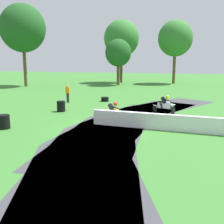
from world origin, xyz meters
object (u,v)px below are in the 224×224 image
object	(u,v)px
motorcycle_lead_white	(165,105)
tire_stack_mid_b	(4,122)
motorcycle_chase_yellow	(113,113)
tire_stack_mid_a	(61,106)
track_marshal	(68,94)
tire_stack_near	(105,99)
traffic_cone	(223,121)

from	to	relation	value
motorcycle_lead_white	tire_stack_mid_b	xyz separation A→B (m)	(-8.66, -6.74, -0.23)
motorcycle_lead_white	motorcycle_chase_yellow	world-z (taller)	motorcycle_lead_white
tire_stack_mid_b	motorcycle_chase_yellow	bearing A→B (deg)	26.80
motorcycle_chase_yellow	tire_stack_mid_b	bearing A→B (deg)	-153.20
motorcycle_lead_white	tire_stack_mid_a	size ratio (longest dim) A/B	2.17
tire_stack_mid_b	track_marshal	world-z (taller)	track_marshal
tire_stack_near	traffic_cone	xyz separation A→B (m)	(9.49, -7.02, 0.02)
motorcycle_lead_white	track_marshal	world-z (taller)	track_marshal
track_marshal	motorcycle_chase_yellow	bearing A→B (deg)	-48.89
motorcycle_chase_yellow	track_marshal	world-z (taller)	track_marshal
motorcycle_lead_white	traffic_cone	xyz separation A→B (m)	(3.63, -2.47, -0.41)
tire_stack_near	tire_stack_mid_b	world-z (taller)	tire_stack_mid_b
motorcycle_lead_white	tire_stack_near	world-z (taller)	motorcycle_lead_white
tire_stack_near	tire_stack_mid_b	distance (m)	11.63
traffic_cone	motorcycle_chase_yellow	bearing A→B (deg)	-168.22
tire_stack_near	track_marshal	size ratio (longest dim) A/B	0.43
motorcycle_lead_white	tire_stack_near	size ratio (longest dim) A/B	2.47
motorcycle_lead_white	track_marshal	size ratio (longest dim) A/B	1.06
tire_stack_near	tire_stack_mid_a	bearing A→B (deg)	-107.87
tire_stack_mid_a	traffic_cone	xyz separation A→B (m)	(11.32, -1.34, -0.18)
motorcycle_chase_yellow	tire_stack_mid_a	distance (m)	5.48
tire_stack_mid_a	traffic_cone	distance (m)	11.40
track_marshal	traffic_cone	bearing A→B (deg)	-23.72
traffic_cone	track_marshal	bearing A→B (deg)	156.28
motorcycle_chase_yellow	track_marshal	xyz separation A→B (m)	(-6.01, 6.89, 0.19)
motorcycle_lead_white	motorcycle_chase_yellow	xyz separation A→B (m)	(-2.93, -3.84, -0.00)
tire_stack_mid_b	traffic_cone	distance (m)	13.01
tire_stack_mid_a	tire_stack_mid_b	world-z (taller)	same
tire_stack_near	tire_stack_mid_a	size ratio (longest dim) A/B	0.88
motorcycle_lead_white	tire_stack_mid_b	size ratio (longest dim) A/B	2.17
traffic_cone	motorcycle_lead_white	bearing A→B (deg)	145.76
tire_stack_mid_b	traffic_cone	bearing A→B (deg)	19.13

